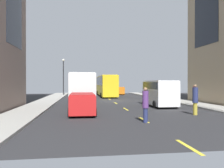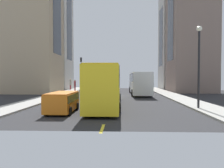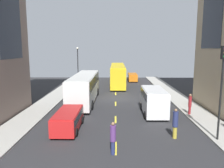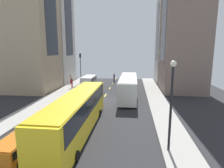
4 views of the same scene
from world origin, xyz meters
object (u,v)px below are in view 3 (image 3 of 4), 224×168
at_px(pedestrian_walking_far, 175,123).
at_px(pedestrian_crossing_mid, 113,137).
at_px(delivery_van_white, 154,100).
at_px(car_red_1, 68,119).
at_px(pedestrian_crossing_near, 190,103).
at_px(city_bus_white, 85,86).
at_px(car_orange_0, 133,77).
at_px(traffic_light_near_corner, 222,76).
at_px(streetcar_yellow, 118,73).

relative_size(pedestrian_walking_far, pedestrian_crossing_mid, 1.07).
bearing_deg(delivery_van_white, car_red_1, -149.93).
distance_m(delivery_van_white, pedestrian_walking_far, 6.10).
relative_size(pedestrian_crossing_near, pedestrian_crossing_mid, 0.97).
bearing_deg(delivery_van_white, city_bus_white, 144.82).
xyz_separation_m(car_orange_0, pedestrian_walking_far, (0.92, -29.13, 0.27)).
distance_m(pedestrian_walking_far, traffic_light_near_corner, 4.55).
relative_size(car_orange_0, pedestrian_crossing_near, 2.10).
height_order(city_bus_white, traffic_light_near_corner, traffic_light_near_corner).
bearing_deg(car_red_1, traffic_light_near_corner, -11.10).
distance_m(car_orange_0, pedestrian_walking_far, 29.15).
height_order(delivery_van_white, pedestrian_crossing_mid, delivery_van_white).
distance_m(car_red_1, pedestrian_crossing_near, 11.83).
height_order(car_orange_0, pedestrian_crossing_near, pedestrian_crossing_near).
bearing_deg(traffic_light_near_corner, pedestrian_crossing_mid, -164.36).
bearing_deg(pedestrian_walking_far, city_bus_white, -39.99).
bearing_deg(city_bus_white, pedestrian_crossing_mid, -75.31).
relative_size(delivery_van_white, car_red_1, 1.10).
relative_size(delivery_van_white, pedestrian_crossing_near, 2.53).
xyz_separation_m(car_orange_0, traffic_light_near_corner, (3.80, -29.66, 3.76)).
height_order(streetcar_yellow, traffic_light_near_corner, traffic_light_near_corner).
bearing_deg(car_orange_0, city_bus_white, -112.37).
bearing_deg(car_red_1, city_bus_white, 89.96).
xyz_separation_m(streetcar_yellow, traffic_light_near_corner, (6.86, -25.34, 2.54)).
distance_m(delivery_van_white, traffic_light_near_corner, 8.08).
height_order(pedestrian_walking_far, pedestrian_crossing_near, pedestrian_walking_far).
height_order(streetcar_yellow, delivery_van_white, streetcar_yellow).
relative_size(streetcar_yellow, pedestrian_crossing_near, 7.08).
xyz_separation_m(streetcar_yellow, car_red_1, (-4.22, -23.17, -1.21)).
bearing_deg(city_bus_white, pedestrian_crossing_near, -27.50).
bearing_deg(streetcar_yellow, car_orange_0, 54.70).
bearing_deg(car_orange_0, pedestrian_walking_far, -88.20).
xyz_separation_m(delivery_van_white, traffic_light_near_corner, (3.43, -6.60, 3.15)).
distance_m(streetcar_yellow, pedestrian_walking_far, 25.14).
relative_size(pedestrian_crossing_near, traffic_light_near_corner, 0.31).
bearing_deg(car_red_1, pedestrian_walking_far, -11.33).
xyz_separation_m(car_orange_0, car_red_1, (-7.28, -27.49, 0.01)).
relative_size(car_orange_0, traffic_light_near_corner, 0.65).
bearing_deg(traffic_light_near_corner, city_bus_white, 132.74).
distance_m(streetcar_yellow, car_orange_0, 5.44).
height_order(delivery_van_white, car_red_1, delivery_van_white).
distance_m(city_bus_white, delivery_van_white, 9.36).
bearing_deg(pedestrian_walking_far, pedestrian_crossing_mid, 44.40).
height_order(delivery_van_white, traffic_light_near_corner, traffic_light_near_corner).
distance_m(city_bus_white, pedestrian_crossing_near, 12.56).
height_order(streetcar_yellow, car_red_1, streetcar_yellow).
bearing_deg(delivery_van_white, pedestrian_crossing_near, -6.62).
xyz_separation_m(city_bus_white, car_orange_0, (7.28, 17.68, -1.10)).
distance_m(city_bus_white, traffic_light_near_corner, 16.53).
relative_size(delivery_van_white, car_orange_0, 1.20).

